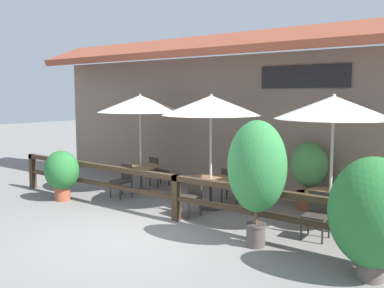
{
  "coord_description": "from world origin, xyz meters",
  "views": [
    {
      "loc": [
        5.43,
        -5.61,
        2.59
      ],
      "look_at": [
        0.11,
        1.45,
        1.56
      ],
      "focal_mm": 40.0,
      "sensor_mm": 36.0,
      "label": 1
    }
  ],
  "objects_px": {
    "potted_plant_tall_tropical": "(309,170)",
    "chair_far_wallside": "(340,198)",
    "patio_umbrella_far": "(334,108)",
    "potted_plant_corner_fern": "(373,214)",
    "chair_far_streetside": "(317,213)",
    "dining_table_near": "(141,171)",
    "patio_umbrella_middle": "(211,105)",
    "chair_near_streetside": "(123,179)",
    "chair_middle_streetside": "(191,194)",
    "chair_middle_wallside": "(231,183)",
    "potted_plant_entrance_palm": "(62,172)",
    "potted_plant_broad_leaf": "(257,169)",
    "dining_table_middle": "(211,184)",
    "patio_umbrella_near": "(140,104)",
    "dining_table_far": "(330,200)",
    "chair_near_wallside": "(157,170)"
  },
  "relations": [
    {
      "from": "potted_plant_tall_tropical",
      "to": "potted_plant_corner_fern",
      "type": "bearing_deg",
      "value": -55.0
    },
    {
      "from": "chair_near_streetside",
      "to": "chair_middle_wallside",
      "type": "bearing_deg",
      "value": 30.05
    },
    {
      "from": "patio_umbrella_near",
      "to": "dining_table_middle",
      "type": "bearing_deg",
      "value": -6.24
    },
    {
      "from": "chair_far_wallside",
      "to": "potted_plant_corner_fern",
      "type": "bearing_deg",
      "value": 122.66
    },
    {
      "from": "potted_plant_corner_fern",
      "to": "potted_plant_broad_leaf",
      "type": "distance_m",
      "value": 1.98
    },
    {
      "from": "dining_table_near",
      "to": "chair_near_streetside",
      "type": "bearing_deg",
      "value": -83.71
    },
    {
      "from": "chair_near_wallside",
      "to": "chair_near_streetside",
      "type": "bearing_deg",
      "value": 108.31
    },
    {
      "from": "chair_near_streetside",
      "to": "chair_far_wallside",
      "type": "distance_m",
      "value": 5.2
    },
    {
      "from": "potted_plant_entrance_palm",
      "to": "potted_plant_tall_tropical",
      "type": "distance_m",
      "value": 5.88
    },
    {
      "from": "dining_table_far",
      "to": "potted_plant_corner_fern",
      "type": "relative_size",
      "value": 0.56
    },
    {
      "from": "chair_near_wallside",
      "to": "chair_far_streetside",
      "type": "xyz_separation_m",
      "value": [
        5.22,
        -1.55,
        0.0
      ]
    },
    {
      "from": "potted_plant_tall_tropical",
      "to": "chair_far_wallside",
      "type": "bearing_deg",
      "value": -25.4
    },
    {
      "from": "chair_middle_wallside",
      "to": "potted_plant_broad_leaf",
      "type": "height_order",
      "value": "potted_plant_broad_leaf"
    },
    {
      "from": "chair_middle_streetside",
      "to": "chair_middle_wallside",
      "type": "distance_m",
      "value": 1.49
    },
    {
      "from": "potted_plant_corner_fern",
      "to": "dining_table_far",
      "type": "bearing_deg",
      "value": 122.91
    },
    {
      "from": "chair_far_wallside",
      "to": "chair_far_streetside",
      "type": "bearing_deg",
      "value": 98.21
    },
    {
      "from": "patio_umbrella_near",
      "to": "chair_near_streetside",
      "type": "relative_size",
      "value": 3.1
    },
    {
      "from": "dining_table_near",
      "to": "chair_middle_streetside",
      "type": "distance_m",
      "value": 2.64
    },
    {
      "from": "chair_middle_wallside",
      "to": "chair_far_wallside",
      "type": "relative_size",
      "value": 1.0
    },
    {
      "from": "patio_umbrella_near",
      "to": "chair_middle_wallside",
      "type": "height_order",
      "value": "patio_umbrella_near"
    },
    {
      "from": "dining_table_near",
      "to": "dining_table_middle",
      "type": "xyz_separation_m",
      "value": [
        2.44,
        -0.27,
        0.0
      ]
    },
    {
      "from": "patio_umbrella_near",
      "to": "chair_far_streetside",
      "type": "relative_size",
      "value": 3.1
    },
    {
      "from": "patio_umbrella_middle",
      "to": "chair_middle_streetside",
      "type": "bearing_deg",
      "value": -90.51
    },
    {
      "from": "chair_near_streetside",
      "to": "chair_middle_streetside",
      "type": "relative_size",
      "value": 1.0
    },
    {
      "from": "potted_plant_tall_tropical",
      "to": "patio_umbrella_far",
      "type": "bearing_deg",
      "value": -51.57
    },
    {
      "from": "chair_middle_streetside",
      "to": "potted_plant_entrance_palm",
      "type": "bearing_deg",
      "value": -156.52
    },
    {
      "from": "dining_table_middle",
      "to": "chair_middle_streetside",
      "type": "height_order",
      "value": "chair_middle_streetside"
    },
    {
      "from": "chair_middle_streetside",
      "to": "chair_middle_wallside",
      "type": "relative_size",
      "value": 1.0
    },
    {
      "from": "chair_far_wallside",
      "to": "potted_plant_entrance_palm",
      "type": "distance_m",
      "value": 6.48
    },
    {
      "from": "patio_umbrella_middle",
      "to": "potted_plant_entrance_palm",
      "type": "xyz_separation_m",
      "value": [
        -3.33,
        -1.59,
        -1.64
      ]
    },
    {
      "from": "chair_far_streetside",
      "to": "potted_plant_broad_leaf",
      "type": "relative_size",
      "value": 0.39
    },
    {
      "from": "chair_middle_streetside",
      "to": "chair_far_streetside",
      "type": "height_order",
      "value": "same"
    },
    {
      "from": "patio_umbrella_near",
      "to": "dining_table_middle",
      "type": "height_order",
      "value": "patio_umbrella_near"
    },
    {
      "from": "chair_near_streetside",
      "to": "chair_near_wallside",
      "type": "distance_m",
      "value": 1.5
    },
    {
      "from": "patio_umbrella_middle",
      "to": "potted_plant_entrance_palm",
      "type": "bearing_deg",
      "value": -154.44
    },
    {
      "from": "chair_middle_wallside",
      "to": "potted_plant_corner_fern",
      "type": "height_order",
      "value": "potted_plant_corner_fern"
    },
    {
      "from": "dining_table_near",
      "to": "patio_umbrella_middle",
      "type": "bearing_deg",
      "value": -6.24
    },
    {
      "from": "chair_middle_wallside",
      "to": "dining_table_far",
      "type": "height_order",
      "value": "chair_middle_wallside"
    },
    {
      "from": "dining_table_near",
      "to": "patio_umbrella_far",
      "type": "bearing_deg",
      "value": -1.18
    },
    {
      "from": "chair_near_streetside",
      "to": "patio_umbrella_middle",
      "type": "relative_size",
      "value": 0.32
    },
    {
      "from": "potted_plant_corner_fern",
      "to": "potted_plant_tall_tropical",
      "type": "bearing_deg",
      "value": 125.0
    },
    {
      "from": "patio_umbrella_middle",
      "to": "chair_near_wallside",
      "type": "bearing_deg",
      "value": 158.18
    },
    {
      "from": "dining_table_near",
      "to": "dining_table_far",
      "type": "height_order",
      "value": "same"
    },
    {
      "from": "dining_table_middle",
      "to": "dining_table_far",
      "type": "xyz_separation_m",
      "value": [
        2.69,
        0.16,
        0.0
      ]
    },
    {
      "from": "chair_far_streetside",
      "to": "potted_plant_entrance_palm",
      "type": "distance_m",
      "value": 6.12
    },
    {
      "from": "dining_table_middle",
      "to": "potted_plant_corner_fern",
      "type": "height_order",
      "value": "potted_plant_corner_fern"
    },
    {
      "from": "chair_far_streetside",
      "to": "potted_plant_tall_tropical",
      "type": "height_order",
      "value": "potted_plant_tall_tropical"
    },
    {
      "from": "potted_plant_corner_fern",
      "to": "potted_plant_broad_leaf",
      "type": "relative_size",
      "value": 0.81
    },
    {
      "from": "patio_umbrella_middle",
      "to": "potted_plant_broad_leaf",
      "type": "bearing_deg",
      "value": -37.98
    },
    {
      "from": "patio_umbrella_far",
      "to": "potted_plant_corner_fern",
      "type": "height_order",
      "value": "patio_umbrella_far"
    }
  ]
}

